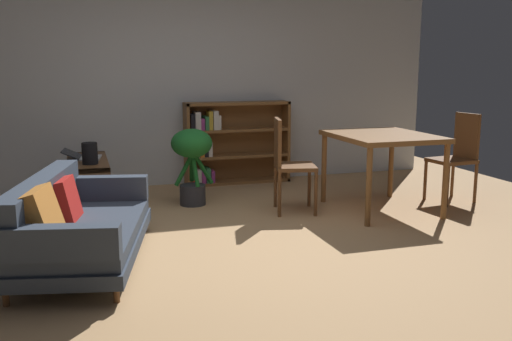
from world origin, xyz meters
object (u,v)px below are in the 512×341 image
object	(u,v)px
fabric_couch	(74,224)
potted_floor_plant	(192,155)
desk_speaker	(90,153)
dining_chair_near	(458,153)
bookshelf	(230,142)
media_console	(89,184)
dining_chair_far	(288,160)
open_laptop	(84,156)
dining_table	(382,142)

from	to	relation	value
fabric_couch	potted_floor_plant	xyz separation A→B (m)	(1.22, 1.56, 0.24)
desk_speaker	potted_floor_plant	world-z (taller)	potted_floor_plant
dining_chair_near	desk_speaker	bearing A→B (deg)	171.56
fabric_couch	desk_speaker	xyz separation A→B (m)	(0.17, 1.44, 0.32)
fabric_couch	bookshelf	distance (m)	3.22
media_console	bookshelf	distance (m)	1.98
dining_chair_near	dining_chair_far	world-z (taller)	dining_chair_near
dining_chair_far	open_laptop	bearing A→B (deg)	157.24
media_console	open_laptop	world-z (taller)	open_laptop
desk_speaker	dining_chair_far	bearing A→B (deg)	-13.55
desk_speaker	bookshelf	bearing A→B (deg)	33.19
media_console	bookshelf	world-z (taller)	bookshelf
fabric_couch	desk_speaker	bearing A→B (deg)	83.28
dining_table	dining_chair_near	size ratio (longest dim) A/B	1.14
dining_table	dining_chair_far	bearing A→B (deg)	166.55
media_console	desk_speaker	world-z (taller)	desk_speaker
open_laptop	media_console	bearing A→B (deg)	-70.34
dining_table	dining_chair_far	distance (m)	0.99
dining_table	bookshelf	distance (m)	2.17
dining_table	dining_chair_near	world-z (taller)	dining_chair_near
fabric_couch	open_laptop	bearing A→B (deg)	86.46
open_laptop	dining_table	size ratio (longest dim) A/B	0.38
media_console	dining_chair_far	bearing A→B (deg)	-20.85
open_laptop	dining_chair_far	world-z (taller)	dining_chair_far
fabric_couch	potted_floor_plant	bearing A→B (deg)	51.80
dining_chair_near	bookshelf	bearing A→B (deg)	141.46
media_console	open_laptop	size ratio (longest dim) A/B	2.73
open_laptop	dining_chair_far	size ratio (longest dim) A/B	0.44
potted_floor_plant	bookshelf	bearing A→B (deg)	55.98
dining_chair_near	dining_chair_far	size ratio (longest dim) A/B	1.01
open_laptop	potted_floor_plant	distance (m)	1.14
potted_floor_plant	dining_chair_far	world-z (taller)	dining_chair_far
dining_table	bookshelf	size ratio (longest dim) A/B	0.83
potted_floor_plant	dining_table	distance (m)	2.01
dining_table	bookshelf	bearing A→B (deg)	121.95
fabric_couch	dining_chair_far	world-z (taller)	dining_chair_far
media_console	potted_floor_plant	size ratio (longest dim) A/B	1.40
dining_chair_near	media_console	bearing A→B (deg)	167.66
fabric_couch	potted_floor_plant	world-z (taller)	potted_floor_plant
bookshelf	potted_floor_plant	bearing A→B (deg)	-124.02
fabric_couch	bookshelf	xyz separation A→B (m)	(1.91, 2.58, 0.21)
media_console	potted_floor_plant	bearing A→B (deg)	-8.41
potted_floor_plant	fabric_couch	bearing A→B (deg)	-128.20
open_laptop	desk_speaker	xyz separation A→B (m)	(0.06, -0.37, 0.08)
potted_floor_plant	dining_table	bearing A→B (deg)	-23.98
dining_chair_near	bookshelf	world-z (taller)	bookshelf
potted_floor_plant	media_console	bearing A→B (deg)	171.59
dining_table	open_laptop	bearing A→B (deg)	160.13
fabric_couch	open_laptop	size ratio (longest dim) A/B	4.40
open_laptop	dining_chair_near	distance (m)	4.07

